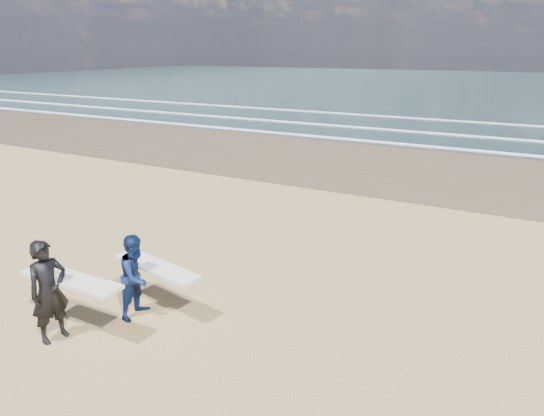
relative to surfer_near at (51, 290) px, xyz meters
The scene contains 2 objects.
surfer_near is the anchor object (origin of this frame).
surfer_far 1.64m from the surfer_near, 61.24° to the left, with size 2.26×1.24×1.76m.
Camera 1 is at (8.04, -4.81, 5.27)m, focal length 32.00 mm.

